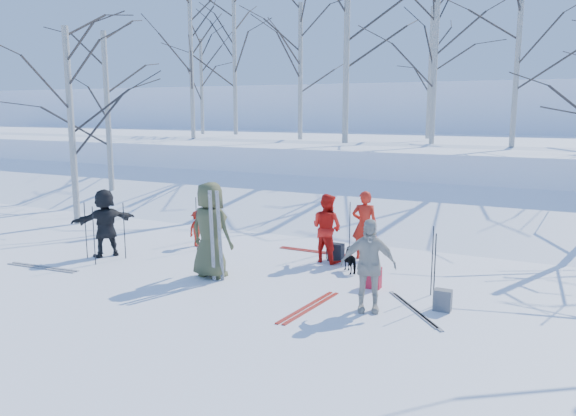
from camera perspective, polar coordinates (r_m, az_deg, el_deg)
The scene contains 38 objects.
ground at distance 11.56m, azimuth -3.34°, elevation -7.53°, with size 120.00×120.00×0.00m, color white.
snow_ramp at distance 17.76m, azimuth 7.93°, elevation -0.88°, with size 70.00×9.50×1.40m, color white.
snow_plateau at distance 27.23m, azimuth 14.73°, elevation 4.48°, with size 70.00×18.00×2.20m, color white.
far_hill at distance 47.89m, azimuth 20.03°, elevation 7.67°, with size 90.00×30.00×6.00m, color white.
skier_olive_center at distance 11.75m, azimuth -7.88°, elevation -2.23°, with size 0.98×0.64×2.01m, color #43472A.
skier_red_north at distance 13.24m, azimuth 7.77°, elevation -1.72°, with size 0.59×0.39×1.62m, color red.
skier_redor_behind at distance 12.89m, azimuth 3.96°, elevation -2.04°, with size 0.77×0.60×1.59m, color red.
skier_red_seated at distance 14.56m, azimuth -9.16°, elevation -2.06°, with size 0.60×0.35×0.93m, color red.
skier_cream_east at distance 9.83m, azimuth 8.14°, elevation -5.79°, with size 0.96×0.40×1.64m, color beige.
skier_grey_west at distance 14.04m, azimuth -18.08°, elevation -1.42°, with size 1.51×0.48×1.63m, color black.
dog at distance 12.26m, azimuth 6.50°, elevation -5.31°, with size 0.28×0.61×0.51m, color black.
upright_ski_left at distance 11.42m, azimuth -7.72°, elevation -2.88°, with size 0.07×0.02×1.90m, color silver.
upright_ski_right at distance 11.42m, azimuth -6.95°, elevation -2.87°, with size 0.07×0.02×1.90m, color silver.
ski_pair_a at distance 13.92m, azimuth 2.76°, elevation -4.43°, with size 1.90×0.22×0.02m, color maroon, non-canonical shape.
ski_pair_b at distance 10.25m, azimuth 12.69°, elevation -10.05°, with size 1.35×1.60×0.02m, color silver, non-canonical shape.
ski_pair_c at distance 10.13m, azimuth 2.15°, elevation -10.05°, with size 0.40×1.91×0.02m, color maroon, non-canonical shape.
ski_pair_d at distance 13.68m, azimuth -23.66°, elevation -5.54°, with size 1.91×0.34×0.02m, color silver, non-canonical shape.
ski_pole_a at distance 14.11m, azimuth -9.28°, elevation -1.61°, with size 0.02×0.02×1.34m, color black.
ski_pole_b at distance 13.33m, azimuth 6.28°, elevation -2.22°, with size 0.02×0.02×1.34m, color black.
ski_pole_c at distance 10.31m, azimuth 14.67°, elevation -6.16°, with size 0.02×0.02×1.34m, color black.
ski_pole_d at distance 13.70m, azimuth -16.29°, elevation -2.23°, with size 0.02×0.02×1.34m, color black.
ski_pole_e at distance 10.92m, azimuth 14.43°, elevation -5.23°, with size 0.02×0.02×1.34m, color black.
ski_pole_f at distance 14.02m, azimuth -19.86°, elevation -2.16°, with size 0.02×0.02×1.34m, color black.
ski_pole_g at distance 13.13m, azimuth 3.95°, elevation -2.37°, with size 0.02×0.02×1.34m, color black.
ski_pole_h at distance 13.37m, azimuth -19.11°, elevation -2.69°, with size 0.02×0.02×1.34m, color black.
backpack_red at distance 11.25m, azimuth 8.60°, elevation -7.01°, with size 0.32×0.22×0.42m, color #B41B2E.
backpack_grey at distance 10.29m, azimuth 15.44°, elevation -9.02°, with size 0.30×0.20×0.38m, color #53555B.
backpack_dark at distance 13.14m, azimuth 4.90°, elevation -4.48°, with size 0.34×0.24×0.40m, color black.
birch_plateau_a at distance 25.75m, azimuth -9.78°, elevation 13.76°, with size 4.83×4.83×6.04m, color silver, non-canonical shape.
birch_plateau_b at distance 20.96m, azimuth 22.25°, elevation 13.30°, with size 4.44×4.44×5.48m, color silver, non-canonical shape.
birch_plateau_c at distance 21.58m, azimuth 14.70°, elevation 14.00°, with size 4.65×4.65×5.79m, color silver, non-canonical shape.
birch_plateau_f at distance 21.82m, azimuth 5.99°, elevation 17.09°, with size 6.18×6.18×7.97m, color silver, non-canonical shape.
birch_plateau_h at distance 25.54m, azimuth 14.25°, elevation 13.09°, with size 4.49×4.49×5.56m, color silver, non-canonical shape.
birch_plateau_i at distance 24.13m, azimuth 1.26°, elevation 13.62°, with size 4.51×4.51×5.58m, color silver, non-canonical shape.
birch_plateau_j at distance 29.66m, azimuth -8.78°, elevation 12.06°, with size 3.94×3.94×4.77m, color silver, non-canonical shape.
birch_plateau_k at distance 28.84m, azimuth -5.44°, elevation 14.12°, with size 5.30×5.30×6.71m, color silver, non-canonical shape.
birch_edge_a at distance 18.11m, azimuth -21.15°, elevation 7.62°, with size 4.70×4.70×5.86m, color silver, non-canonical shape.
birch_edge_d at distance 21.47m, azimuth -17.82°, elevation 8.53°, with size 4.94×4.94×6.19m, color silver, non-canonical shape.
Camera 1 is at (5.50, -9.55, 3.49)m, focal length 35.00 mm.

